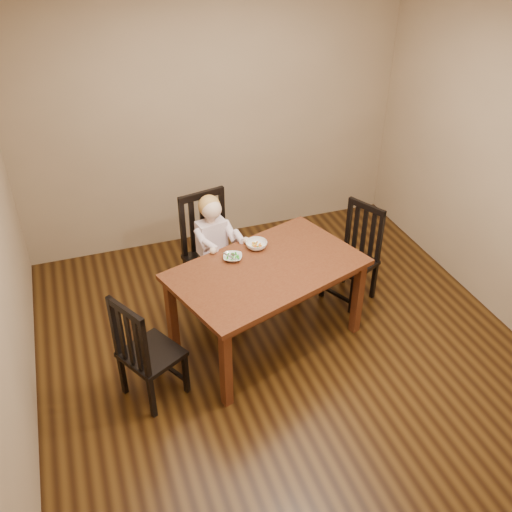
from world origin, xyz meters
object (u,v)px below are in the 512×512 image
object	(u,v)px
chair_right	(354,255)
toddler	(213,241)
chair_left	(146,352)
dining_table	(267,276)
chair_child	(211,252)
bowl_peas	(233,257)
bowl_veg	(256,245)

from	to	relation	value
chair_right	toddler	bearing A→B (deg)	49.02
chair_left	dining_table	bearing A→B (deg)	77.69
chair_child	bowl_peas	bearing A→B (deg)	83.44
toddler	bowl_peas	size ratio (longest dim) A/B	3.80
chair_child	chair_left	size ratio (longest dim) A/B	1.13
bowl_veg	toddler	bearing A→B (deg)	126.27
chair_right	bowl_peas	xyz separation A→B (m)	(-1.20, -0.13, 0.33)
chair_right	chair_child	bearing A→B (deg)	46.94
bowl_veg	chair_right	bearing A→B (deg)	1.84
chair_child	toddler	distance (m)	0.16
chair_left	bowl_veg	size ratio (longest dim) A/B	5.18
chair_child	chair_right	bearing A→B (deg)	150.55
chair_left	chair_right	xyz separation A→B (m)	(2.04, 0.64, 0.00)
dining_table	chair_right	world-z (taller)	chair_right
dining_table	bowl_peas	xyz separation A→B (m)	(-0.23, 0.20, 0.11)
toddler	bowl_veg	distance (m)	0.49
bowl_veg	dining_table	bearing A→B (deg)	-92.81
chair_child	chair_left	distance (m)	1.31
toddler	dining_table	bearing A→B (deg)	99.45
dining_table	chair_child	size ratio (longest dim) A/B	1.63
toddler	bowl_veg	bearing A→B (deg)	114.54
toddler	chair_right	bearing A→B (deg)	152.63
dining_table	chair_left	world-z (taller)	chair_left
toddler	chair_left	bearing A→B (deg)	39.37
dining_table	bowl_peas	world-z (taller)	bowl_peas
bowl_peas	chair_right	bearing A→B (deg)	6.27
dining_table	toddler	size ratio (longest dim) A/B	2.98
chair_child	bowl_veg	xyz separation A→B (m)	(0.29, -0.43, 0.28)
dining_table	bowl_veg	world-z (taller)	bowl_veg
chair_child	chair_left	world-z (taller)	chair_child
bowl_peas	toddler	bearing A→B (deg)	94.44
chair_left	toddler	world-z (taller)	toddler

